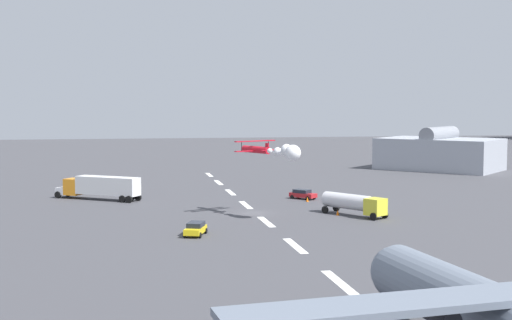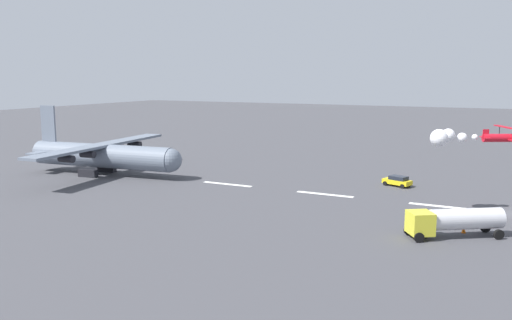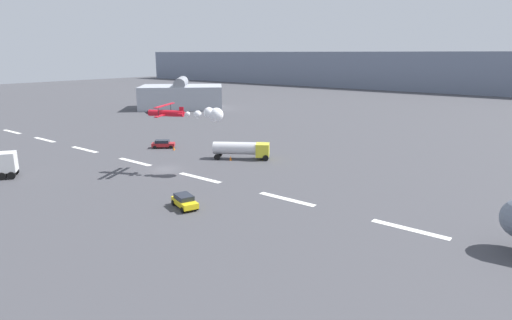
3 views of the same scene
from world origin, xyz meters
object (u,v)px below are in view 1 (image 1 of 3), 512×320
cargo_transport_plane (498,317)px  traffic_cone_far (338,213)px  traffic_cone_near (307,199)px  followme_car_yellow (196,228)px  airport_staff_sedan (303,194)px  fuel_tanker_truck (354,203)px  semi_truck_orange (100,186)px  stunt_biplane_red (278,151)px

cargo_transport_plane → traffic_cone_far: size_ratio=42.63×
traffic_cone_far → cargo_transport_plane: bearing=-8.6°
cargo_transport_plane → traffic_cone_far: bearing=171.4°
cargo_transport_plane → traffic_cone_near: size_ratio=42.63×
followme_car_yellow → airport_staff_sedan: 33.77m
fuel_tanker_truck → traffic_cone_far: 2.59m
followme_car_yellow → semi_truck_orange: bearing=-160.1°
cargo_transport_plane → followme_car_yellow: bearing=-164.5°
fuel_tanker_truck → stunt_biplane_red: bearing=-88.1°
stunt_biplane_red → followme_car_yellow: stunt_biplane_red is taller
stunt_biplane_red → semi_truck_orange: stunt_biplane_red is taller
stunt_biplane_red → traffic_cone_far: 12.13m
cargo_transport_plane → traffic_cone_far: 55.25m
stunt_biplane_red → airport_staff_sedan: size_ratio=2.56×
cargo_transport_plane → stunt_biplane_red: size_ratio=2.85×
cargo_transport_plane → fuel_tanker_truck: 54.73m
cargo_transport_plane → airport_staff_sedan: size_ratio=7.31×
followme_car_yellow → airport_staff_sedan: bearing=144.1°
fuel_tanker_truck → followme_car_yellow: bearing=-66.0°
semi_truck_orange → traffic_cone_near: 32.59m
stunt_biplane_red → airport_staff_sedan: stunt_biplane_red is taller
semi_truck_orange → traffic_cone_near: bearing=75.4°
followme_car_yellow → stunt_biplane_red: bearing=129.2°
fuel_tanker_truck → airport_staff_sedan: size_ratio=2.12×
fuel_tanker_truck → followme_car_yellow: fuel_tanker_truck is taller
followme_car_yellow → traffic_cone_far: 23.03m
cargo_transport_plane → stunt_biplane_red: cargo_transport_plane is taller
stunt_biplane_red → traffic_cone_far: size_ratio=14.95×
cargo_transport_plane → traffic_cone_near: cargo_transport_plane is taller
semi_truck_orange → fuel_tanker_truck: 40.92m
fuel_tanker_truck → traffic_cone_near: bearing=-169.5°
stunt_biplane_red → followme_car_yellow: (9.61, -11.80, -8.10)m
traffic_cone_near → cargo_transport_plane: bearing=-6.4°
stunt_biplane_red → traffic_cone_near: (-14.65, 7.93, -8.53)m
stunt_biplane_red → followme_car_yellow: size_ratio=2.54×
semi_truck_orange → fuel_tanker_truck: semi_truck_orange is taller
followme_car_yellow → traffic_cone_near: followme_car_yellow is taller
semi_truck_orange → airport_staff_sedan: size_ratio=3.12×
semi_truck_orange → traffic_cone_far: bearing=55.9°
stunt_biplane_red → fuel_tanker_truck: stunt_biplane_red is taller
semi_truck_orange → traffic_cone_near: semi_truck_orange is taller
followme_car_yellow → airport_staff_sedan: size_ratio=1.01×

